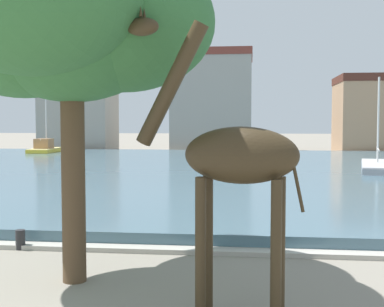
# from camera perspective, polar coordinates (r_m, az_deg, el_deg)

# --- Properties ---
(harbor_water) EXTENTS (89.41, 40.32, 0.41)m
(harbor_water) POSITION_cam_1_polar(r_m,az_deg,el_deg) (33.15, 0.18, -1.77)
(harbor_water) COLOR #476675
(harbor_water) RESTS_ON ground
(quay_edge_coping) EXTENTS (89.41, 0.50, 0.12)m
(quay_edge_coping) POSITION_cam_1_polar(r_m,az_deg,el_deg) (13.31, -9.84, -10.28)
(quay_edge_coping) COLOR #ADA89E
(quay_edge_coping) RESTS_ON ground
(giraffe_statue) EXTENTS (2.90, 1.00, 5.09)m
(giraffe_statue) POSITION_cam_1_polar(r_m,az_deg,el_deg) (8.10, 4.38, -0.85)
(giraffe_statue) COLOR #382B19
(giraffe_statue) RESTS_ON ground
(sailboat_yellow) EXTENTS (2.39, 5.98, 6.52)m
(sailboat_yellow) POSITION_cam_1_polar(r_m,az_deg,el_deg) (51.24, -15.84, 0.34)
(sailboat_yellow) COLOR gold
(sailboat_yellow) RESTS_ON ground
(sailboat_grey) EXTENTS (3.38, 8.79, 5.96)m
(sailboat_grey) POSITION_cam_1_polar(r_m,az_deg,el_deg) (33.39, 19.85, -1.57)
(sailboat_grey) COLOR #939399
(sailboat_grey) RESTS_ON ground
(shade_tree) EXTENTS (5.56, 6.82, 6.99)m
(shade_tree) POSITION_cam_1_polar(r_m,az_deg,el_deg) (10.64, -12.96, 14.37)
(shade_tree) COLOR brown
(shade_tree) RESTS_ON ground
(mooring_bollard) EXTENTS (0.24, 0.24, 0.50)m
(mooring_bollard) POSITION_cam_1_polar(r_m,az_deg,el_deg) (13.87, -18.50, -9.05)
(mooring_bollard) COLOR #232326
(mooring_bollard) RESTS_ON ground
(townhouse_tall_gabled) EXTENTS (7.93, 5.94, 9.47)m
(townhouse_tall_gabled) POSITION_cam_1_polar(r_m,az_deg,el_deg) (59.88, -12.44, 4.82)
(townhouse_tall_gabled) COLOR gray
(townhouse_tall_gabled) RESTS_ON ground
(townhouse_narrow_midrow) EXTENTS (8.89, 8.02, 11.18)m
(townhouse_narrow_midrow) POSITION_cam_1_polar(r_m,az_deg,el_deg) (58.35, 2.30, 5.78)
(townhouse_narrow_midrow) COLOR gray
(townhouse_narrow_midrow) RESTS_ON ground
(townhouse_end_terrace) EXTENTS (5.21, 7.51, 8.22)m
(townhouse_end_terrace) POSITION_cam_1_polar(r_m,az_deg,el_deg) (58.25, 18.27, 4.15)
(townhouse_end_terrace) COLOR tan
(townhouse_end_terrace) RESTS_ON ground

